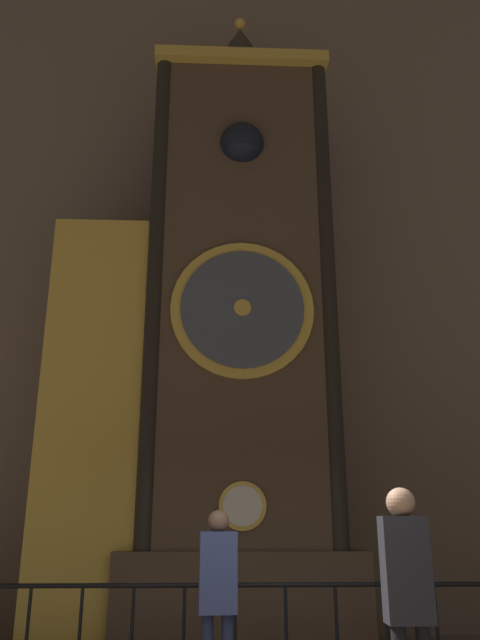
{
  "coord_description": "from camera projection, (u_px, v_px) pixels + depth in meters",
  "views": [
    {
      "loc": [
        -0.48,
        -4.67,
        1.56
      ],
      "look_at": [
        -0.07,
        4.42,
        4.56
      ],
      "focal_mm": 35.0,
      "sensor_mm": 36.0,
      "label": 1
    }
  ],
  "objects": [
    {
      "name": "visitor_far",
      "position": [
        407.0,
        589.0,
        4.6
      ],
      "size": [
        0.35,
        0.23,
        1.84
      ],
      "rotation": [
        0.0,
        0.0,
        -0.04
      ],
      "color": "black",
      "rests_on": "ground_plane"
    },
    {
      "name": "visitor_near",
      "position": [
        218.0,
        589.0,
        5.63
      ],
      "size": [
        0.35,
        0.24,
        1.7
      ],
      "rotation": [
        0.0,
        0.0,
        0.05
      ],
      "color": "#1B213A",
      "rests_on": "ground_plane"
    },
    {
      "name": "cathedral_back_wall",
      "position": [
        236.0,
        214.0,
        11.52
      ],
      "size": [
        24.0,
        0.32,
        14.1
      ],
      "color": "#7A6656",
      "rests_on": "ground_plane"
    },
    {
      "name": "railing_fence",
      "position": [
        235.0,
        629.0,
        6.43
      ],
      "size": [
        5.34,
        0.05,
        0.99
      ],
      "color": "black",
      "rests_on": "ground_plane"
    },
    {
      "name": "clock_tower",
      "position": [
        212.0,
        339.0,
        9.44
      ],
      "size": [
        4.43,
        1.8,
        10.36
      ],
      "color": "brown",
      "rests_on": "ground_plane"
    }
  ]
}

